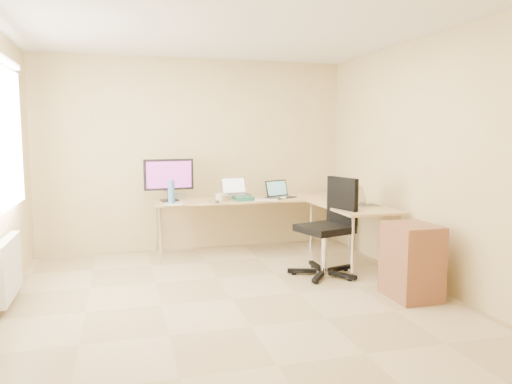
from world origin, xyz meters
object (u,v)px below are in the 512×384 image
object	(u,v)px
monitor	(169,180)
laptop_center	(236,186)
desk_return	(353,235)
mug	(220,198)
laptop_return	(368,198)
keyboard	(261,200)
water_bottle	(171,192)
cabinet	(412,261)
laptop_black	(281,189)
office_chair	(324,232)
desk_fan	(168,189)
desk_main	(254,225)

from	to	relation	value
monitor	laptop_center	distance (m)	0.88
monitor	desk_return	bearing A→B (deg)	-30.60
mug	desk_return	bearing A→B (deg)	-25.07
laptop_return	keyboard	bearing A→B (deg)	58.75
laptop_center	water_bottle	bearing A→B (deg)	-174.15
laptop_center	cabinet	size ratio (longest dim) A/B	0.49
keyboard	water_bottle	size ratio (longest dim) A/B	1.45
laptop_return	desk_return	bearing A→B (deg)	65.35
mug	laptop_black	bearing A→B (deg)	13.29
laptop_center	laptop_return	distance (m)	1.73
desk_return	cabinet	size ratio (longest dim) A/B	1.79
laptop_black	office_chair	size ratio (longest dim) A/B	0.34
desk_fan	office_chair	size ratio (longest dim) A/B	0.25
water_bottle	cabinet	xyz separation A→B (m)	(2.09, -1.99, -0.51)
cabinet	office_chair	bearing A→B (deg)	118.96
laptop_center	desk_fan	bearing A→B (deg)	160.13
desk_return	monitor	world-z (taller)	monitor
desk_main	laptop_return	xyz separation A→B (m)	(1.13, -1.08, 0.46)
office_chair	cabinet	world-z (taller)	office_chair
water_bottle	cabinet	distance (m)	2.93
laptop_return	desk_main	bearing A→B (deg)	50.32
laptop_center	keyboard	bearing A→B (deg)	-53.25
office_chair	laptop_return	bearing A→B (deg)	4.14
cabinet	laptop_return	bearing A→B (deg)	82.80
keyboard	laptop_return	distance (m)	1.36
laptop_center	office_chair	size ratio (longest dim) A/B	0.32
monitor	keyboard	size ratio (longest dim) A/B	1.52
laptop_black	water_bottle	world-z (taller)	water_bottle
keyboard	mug	distance (m)	0.55
mug	desk_fan	size ratio (longest dim) A/B	0.41
cabinet	laptop_black	bearing A→B (deg)	105.95
desk_main	cabinet	xyz separation A→B (m)	(0.97, -2.27, -0.01)
monitor	desk_fan	xyz separation A→B (m)	(0.00, 0.12, -0.13)
laptop_center	water_bottle	distance (m)	0.91
desk_fan	office_chair	bearing A→B (deg)	-25.24
laptop_center	water_bottle	xyz separation A→B (m)	(-0.87, -0.25, -0.02)
laptop_black	mug	bearing A→B (deg)	169.23
keyboard	laptop_return	bearing A→B (deg)	-11.77
laptop_center	office_chair	distance (m)	1.53
laptop_center	office_chair	bearing A→B (deg)	-71.33
mug	laptop_return	world-z (taller)	laptop_return
laptop_return	office_chair	distance (m)	0.79
water_bottle	desk_main	bearing A→B (deg)	14.24
mug	office_chair	bearing A→B (deg)	-46.56
laptop_black	cabinet	xyz separation A→B (m)	(0.61, -2.18, -0.49)
monitor	laptop_return	distance (m)	2.50
laptop_black	mug	size ratio (longest dim) A/B	3.27
mug	monitor	bearing A→B (deg)	153.84
desk_fan	mug	bearing A→B (deg)	-17.23
mug	desk_fan	distance (m)	0.73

